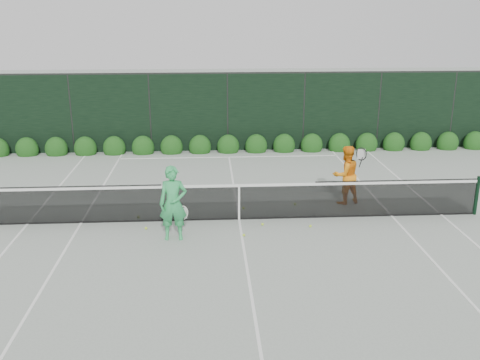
{
  "coord_description": "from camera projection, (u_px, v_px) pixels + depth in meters",
  "views": [
    {
      "loc": [
        -0.78,
        -13.14,
        5.22
      ],
      "look_at": [
        0.04,
        0.3,
        1.0
      ],
      "focal_mm": 40.0,
      "sensor_mm": 36.0,
      "label": 1
    }
  ],
  "objects": [
    {
      "name": "player_man",
      "position": [
        346.0,
        175.0,
        15.11
      ],
      "size": [
        0.98,
        0.87,
        1.68
      ],
      "rotation": [
        0.0,
        0.0,
        3.48
      ],
      "color": "orange",
      "rests_on": "ground"
    },
    {
      "name": "hedge_row",
      "position": [
        228.0,
        146.0,
        20.86
      ],
      "size": [
        31.66,
        0.65,
        0.94
      ],
      "color": "#103D10",
      "rests_on": "ground"
    },
    {
      "name": "tennis_net",
      "position": [
        238.0,
        201.0,
        13.96
      ],
      "size": [
        12.9,
        0.1,
        1.07
      ],
      "color": "black",
      "rests_on": "ground"
    },
    {
      "name": "windscreen_fence",
      "position": [
        247.0,
        200.0,
        11.09
      ],
      "size": [
        32.0,
        21.07,
        3.06
      ],
      "color": "black",
      "rests_on": "ground"
    },
    {
      "name": "tennis_balls",
      "position": [
        235.0,
        220.0,
        14.01
      ],
      "size": [
        4.52,
        2.19,
        0.07
      ],
      "color": "#BFE833",
      "rests_on": "ground"
    },
    {
      "name": "player_woman",
      "position": [
        173.0,
        203.0,
        12.67
      ],
      "size": [
        0.68,
        0.45,
        1.81
      ],
      "rotation": [
        0.0,
        0.0,
        0.02
      ],
      "color": "#33B05F",
      "rests_on": "ground"
    },
    {
      "name": "ground",
      "position": [
        239.0,
        219.0,
        14.12
      ],
      "size": [
        80.0,
        80.0,
        0.0
      ],
      "primitive_type": "plane",
      "color": "gray",
      "rests_on": "ground"
    },
    {
      "name": "court_lines",
      "position": [
        239.0,
        219.0,
        14.12
      ],
      "size": [
        11.03,
        23.83,
        0.01
      ],
      "color": "white",
      "rests_on": "ground"
    }
  ]
}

